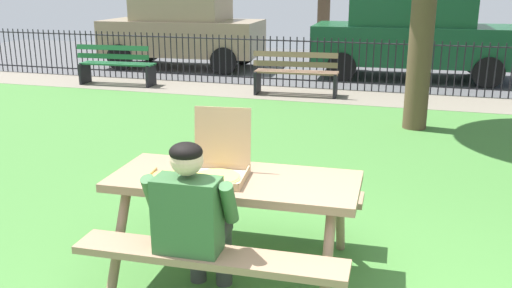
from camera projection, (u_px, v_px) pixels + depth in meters
name	position (u px, v px, depth m)	size (l,w,h in m)	color
ground	(369.00, 216.00, 5.30)	(28.00, 12.46, 0.02)	#447C37
cobblestone_walkway	(398.00, 100.00, 10.38)	(28.00, 1.40, 0.01)	gray
street_asphalt	(407.00, 69.00, 14.03)	(28.00, 6.53, 0.01)	#515154
picnic_table_foreground	(235.00, 199.00, 4.09)	(1.86, 1.55, 0.79)	#9B795D
pizza_box_open	(218.00, 165.00, 4.04)	(0.48, 0.51, 0.48)	tan
pizza_slice_on_table	(162.00, 173.00, 4.11)	(0.25, 0.21, 0.02)	#F9CC5A
adult_at_table	(193.00, 217.00, 3.64)	(0.62, 0.60, 1.19)	#3C3C3C
iron_fence_streetside	(402.00, 66.00, 10.87)	(23.76, 0.03, 1.03)	black
park_bench_left	(116.00, 65.00, 11.73)	(1.62, 0.55, 0.85)	#1F5F34
park_bench_center	(296.00, 74.00, 10.67)	(1.62, 0.55, 0.85)	#7E5E46
parked_car_far_left	(183.00, 27.00, 13.93)	(3.98, 1.99, 1.98)	#9B8364
parked_car_left	(413.00, 33.00, 12.40)	(4.48, 2.07, 1.94)	#154C2B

